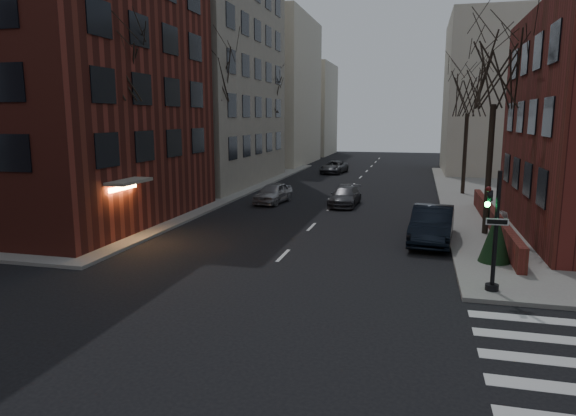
# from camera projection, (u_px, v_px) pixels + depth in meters

# --- Properties ---
(ground) EXTENTS (160.00, 160.00, 0.00)m
(ground) POSITION_uv_depth(u_px,v_px,m) (134.00, 407.00, 10.49)
(ground) COLOR black
(ground) RESTS_ON ground
(sidewalk_far_left) EXTENTS (44.00, 44.00, 0.15)m
(sidewalk_far_left) POSITION_uv_depth(u_px,v_px,m) (23.00, 182.00, 46.13)
(sidewalk_far_left) COLOR gray
(sidewalk_far_left) RESTS_ON ground
(building_left_brick) EXTENTS (15.00, 15.00, 18.00)m
(building_left_brick) POSITION_uv_depth(u_px,v_px,m) (34.00, 59.00, 28.42)
(building_left_brick) COLOR maroon
(building_left_brick) RESTS_ON ground
(building_left_tan) EXTENTS (18.00, 18.00, 28.00)m
(building_left_tan) POSITION_uv_depth(u_px,v_px,m) (159.00, 22.00, 44.61)
(building_left_tan) COLOR gray
(building_left_tan) RESTS_ON ground
(low_wall_right) EXTENTS (0.35, 16.00, 1.00)m
(low_wall_right) POSITION_uv_depth(u_px,v_px,m) (493.00, 220.00, 26.26)
(low_wall_right) COLOR maroon
(low_wall_right) RESTS_ON sidewalk_far_right
(building_distant_la) EXTENTS (14.00, 16.00, 18.00)m
(building_distant_la) POSITION_uv_depth(u_px,v_px,m) (255.00, 92.00, 65.04)
(building_distant_la) COLOR beige
(building_distant_la) RESTS_ON ground
(building_distant_ra) EXTENTS (14.00, 14.00, 16.00)m
(building_distant_ra) POSITION_uv_depth(u_px,v_px,m) (516.00, 96.00, 53.18)
(building_distant_ra) COLOR beige
(building_distant_ra) RESTS_ON ground
(building_distant_lb) EXTENTS (10.00, 12.00, 14.00)m
(building_distant_lb) POSITION_uv_depth(u_px,v_px,m) (300.00, 110.00, 81.13)
(building_distant_lb) COLOR beige
(building_distant_lb) RESTS_ON ground
(traffic_signal) EXTENTS (0.76, 0.44, 4.00)m
(traffic_signal) POSITION_uv_depth(u_px,v_px,m) (493.00, 239.00, 16.82)
(traffic_signal) COLOR black
(traffic_signal) RESTS_ON sidewalk_far_right
(tree_left_a) EXTENTS (4.18, 4.18, 10.26)m
(tree_left_a) POSITION_uv_depth(u_px,v_px,m) (116.00, 61.00, 24.50)
(tree_left_a) COLOR #2D231C
(tree_left_a) RESTS_ON sidewalk_far_left
(tree_left_b) EXTENTS (4.40, 4.40, 10.80)m
(tree_left_b) POSITION_uv_depth(u_px,v_px,m) (212.00, 73.00, 35.88)
(tree_left_b) COLOR #2D231C
(tree_left_b) RESTS_ON sidewalk_far_left
(tree_left_c) EXTENTS (3.96, 3.96, 9.72)m
(tree_left_c) POSITION_uv_depth(u_px,v_px,m) (269.00, 94.00, 49.39)
(tree_left_c) COLOR #2D231C
(tree_left_c) RESTS_ON sidewalk_far_left
(tree_right_a) EXTENTS (3.96, 3.96, 9.72)m
(tree_right_a) POSITION_uv_depth(u_px,v_px,m) (496.00, 70.00, 24.13)
(tree_right_a) COLOR #2D231C
(tree_right_a) RESTS_ON sidewalk_far_right
(tree_right_b) EXTENTS (3.74, 3.74, 9.18)m
(tree_right_b) POSITION_uv_depth(u_px,v_px,m) (468.00, 93.00, 37.57)
(tree_right_b) COLOR #2D231C
(tree_right_b) RESTS_ON sidewalk_far_right
(streetlamp_near) EXTENTS (0.36, 0.36, 6.28)m
(streetlamp_near) POSITION_uv_depth(u_px,v_px,m) (199.00, 143.00, 32.73)
(streetlamp_near) COLOR black
(streetlamp_near) RESTS_ON sidewalk_far_left
(streetlamp_far) EXTENTS (0.36, 0.36, 6.28)m
(streetlamp_far) POSITION_uv_depth(u_px,v_px,m) (280.00, 133.00, 51.82)
(streetlamp_far) COLOR black
(streetlamp_far) RESTS_ON sidewalk_far_left
(parked_sedan) EXTENTS (2.26, 5.36, 1.72)m
(parked_sedan) POSITION_uv_depth(u_px,v_px,m) (432.00, 225.00, 24.03)
(parked_sedan) COLOR black
(parked_sedan) RESTS_ON ground
(car_lane_silver) EXTENTS (2.11, 4.29, 1.41)m
(car_lane_silver) POSITION_uv_depth(u_px,v_px,m) (273.00, 193.00, 35.25)
(car_lane_silver) COLOR #A5A5AA
(car_lane_silver) RESTS_ON ground
(car_lane_gray) EXTENTS (1.93, 4.38, 1.25)m
(car_lane_gray) POSITION_uv_depth(u_px,v_px,m) (345.00, 196.00, 34.22)
(car_lane_gray) COLOR #3C3B40
(car_lane_gray) RESTS_ON ground
(car_lane_far) EXTENTS (2.71, 4.91, 1.30)m
(car_lane_far) POSITION_uv_depth(u_px,v_px,m) (334.00, 167.00, 54.09)
(car_lane_far) COLOR #434449
(car_lane_far) RESTS_ON ground
(sandwich_board) EXTENTS (0.60, 0.72, 1.00)m
(sandwich_board) POSITION_uv_depth(u_px,v_px,m) (501.00, 221.00, 26.04)
(sandwich_board) COLOR white
(sandwich_board) RESTS_ON sidewalk_far_right
(evergreen_shrub) EXTENTS (1.62, 1.62, 2.04)m
(evergreen_shrub) POSITION_uv_depth(u_px,v_px,m) (495.00, 237.00, 20.29)
(evergreen_shrub) COLOR black
(evergreen_shrub) RESTS_ON sidewalk_far_right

